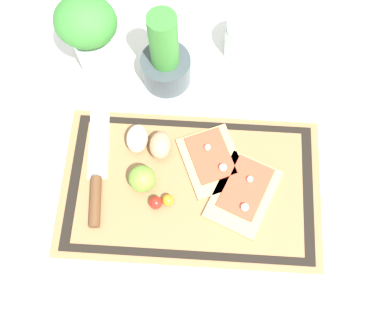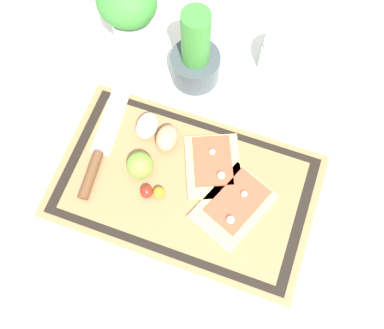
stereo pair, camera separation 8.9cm
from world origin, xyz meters
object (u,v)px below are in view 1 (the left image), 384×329
at_px(pizza_slice_near, 244,193).
at_px(sauce_jar, 244,41).
at_px(egg_pink, 137,139).
at_px(herb_pot, 165,60).
at_px(egg_brown, 160,145).
at_px(cherry_tomato_red, 156,203).
at_px(pizza_slice_far, 212,160).
at_px(lime, 142,178).
at_px(cherry_tomato_yellow, 168,200).
at_px(knife, 97,176).
at_px(herb_glass, 89,32).

distance_m(pizza_slice_near, sauce_jar, 0.35).
xyz_separation_m(egg_pink, herb_pot, (0.05, 0.17, 0.03)).
bearing_deg(egg_brown, sauce_jar, 58.05).
distance_m(egg_pink, cherry_tomato_red, 0.14).
distance_m(pizza_slice_far, herb_pot, 0.23).
bearing_deg(pizza_slice_far, lime, -158.01).
relative_size(egg_pink, lime, 1.11).
relative_size(cherry_tomato_yellow, herb_pot, 0.11).
distance_m(pizza_slice_far, egg_pink, 0.16).
xyz_separation_m(pizza_slice_near, lime, (-0.20, 0.01, 0.02)).
xyz_separation_m(egg_pink, sauce_jar, (0.21, 0.25, 0.00)).
height_order(knife, lime, lime).
relative_size(egg_brown, herb_glass, 0.29).
bearing_deg(pizza_slice_near, herb_pot, 123.34).
relative_size(pizza_slice_near, cherry_tomato_yellow, 7.91).
bearing_deg(pizza_slice_far, herb_pot, 118.56).
distance_m(pizza_slice_far, egg_brown, 0.11).
bearing_deg(egg_brown, cherry_tomato_yellow, -77.68).
height_order(pizza_slice_far, cherry_tomato_red, cherry_tomato_red).
distance_m(knife, egg_pink, 0.11).
relative_size(lime, herb_pot, 0.26).
relative_size(pizza_slice_near, lime, 3.42).
xyz_separation_m(pizza_slice_far, cherry_tomato_red, (-0.10, -0.10, 0.01)).
bearing_deg(knife, lime, -3.33).
distance_m(pizza_slice_far, cherry_tomato_yellow, 0.12).
bearing_deg(cherry_tomato_red, pizza_slice_near, 10.84).
distance_m(egg_brown, herb_glass, 0.27).
xyz_separation_m(lime, cherry_tomato_yellow, (0.05, -0.04, -0.02)).
height_order(pizza_slice_far, herb_glass, herb_glass).
bearing_deg(egg_brown, knife, -151.20).
relative_size(knife, lime, 5.94).
relative_size(lime, herb_glass, 0.26).
relative_size(pizza_slice_near, cherry_tomato_red, 7.12).
height_order(egg_brown, cherry_tomato_red, egg_brown).
bearing_deg(herb_pot, lime, -95.79).
height_order(knife, herb_glass, herb_glass).
distance_m(egg_brown, cherry_tomato_red, 0.12).
xyz_separation_m(pizza_slice_far, knife, (-0.23, -0.05, 0.00)).
bearing_deg(herb_pot, cherry_tomato_red, -89.31).
bearing_deg(herb_glass, knife, -83.09).
bearing_deg(egg_brown, pizza_slice_near, -26.20).
bearing_deg(lime, egg_brown, 68.74).
height_order(egg_pink, lime, lime).
height_order(knife, egg_pink, egg_pink).
height_order(pizza_slice_near, knife, pizza_slice_near).
bearing_deg(egg_brown, herb_pot, 90.81).
bearing_deg(lime, cherry_tomato_red, -56.80).
xyz_separation_m(pizza_slice_far, egg_pink, (-0.15, 0.03, 0.02)).
height_order(pizza_slice_far, sauce_jar, sauce_jar).
relative_size(pizza_slice_far, egg_pink, 2.86).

